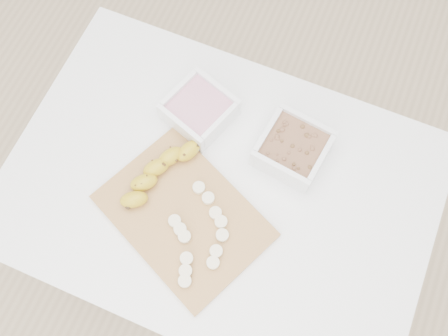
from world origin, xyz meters
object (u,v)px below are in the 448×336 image
at_px(bowl_yogurt, 199,110).
at_px(bowl_granola, 293,148).
at_px(cutting_board, 184,216).
at_px(table, 219,199).
at_px(banana, 158,174).

bearing_deg(bowl_yogurt, bowl_granola, -1.89).
relative_size(bowl_granola, cutting_board, 0.46).
relative_size(bowl_yogurt, cutting_board, 0.50).
bearing_deg(cutting_board, bowl_granola, 54.29).
relative_size(table, bowl_yogurt, 5.47).
distance_m(bowl_granola, cutting_board, 0.30).
bearing_deg(banana, bowl_granola, 68.38).
bearing_deg(banana, cutting_board, 0.30).
bearing_deg(cutting_board, bowl_yogurt, 105.61).
xyz_separation_m(cutting_board, banana, (-0.09, 0.06, 0.03)).
bearing_deg(bowl_granola, bowl_yogurt, 178.11).
bearing_deg(table, cutting_board, -116.23).
relative_size(table, bowl_granola, 5.92).
height_order(bowl_granola, cutting_board, bowl_granola).
bearing_deg(banana, bowl_yogurt, 117.60).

